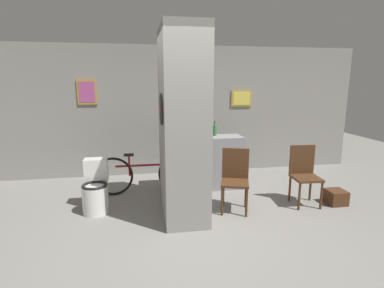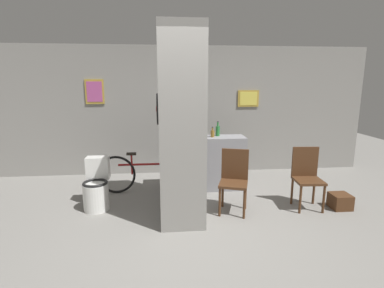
% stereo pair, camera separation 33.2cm
% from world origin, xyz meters
% --- Properties ---
extents(ground_plane, '(14.00, 14.00, 0.00)m').
position_xyz_m(ground_plane, '(0.00, 0.00, 0.00)').
color(ground_plane, gray).
extents(wall_back, '(8.00, 0.09, 2.60)m').
position_xyz_m(wall_back, '(-0.00, 2.63, 1.30)').
color(wall_back, gray).
rests_on(wall_back, ground_plane).
extents(pillar_center, '(0.62, 1.13, 2.60)m').
position_xyz_m(pillar_center, '(-0.03, 0.56, 1.30)').
color(pillar_center, gray).
rests_on(pillar_center, ground_plane).
extents(counter_shelf, '(1.40, 0.44, 0.94)m').
position_xyz_m(counter_shelf, '(0.46, 1.57, 0.47)').
color(counter_shelf, gray).
rests_on(counter_shelf, ground_plane).
extents(toilet, '(0.38, 0.54, 0.76)m').
position_xyz_m(toilet, '(-1.29, 0.87, 0.32)').
color(toilet, white).
rests_on(toilet, ground_plane).
extents(chair_near_pillar, '(0.50, 0.50, 0.92)m').
position_xyz_m(chair_near_pillar, '(0.75, 0.59, 0.51)').
color(chair_near_pillar, '#4C2D19').
rests_on(chair_near_pillar, ground_plane).
extents(chair_by_doorway, '(0.43, 0.43, 0.92)m').
position_xyz_m(chair_by_doorway, '(1.88, 0.62, 0.51)').
color(chair_by_doorway, '#4C2D19').
rests_on(chair_by_doorway, ground_plane).
extents(bicycle, '(1.75, 0.42, 0.71)m').
position_xyz_m(bicycle, '(-0.55, 1.48, 0.35)').
color(bicycle, black).
rests_on(bicycle, ground_plane).
extents(bottle_tall, '(0.07, 0.07, 0.27)m').
position_xyz_m(bottle_tall, '(0.69, 1.65, 1.04)').
color(bottle_tall, '#267233').
rests_on(bottle_tall, counter_shelf).
extents(bottle_short, '(0.07, 0.07, 0.19)m').
position_xyz_m(bottle_short, '(0.58, 1.54, 1.01)').
color(bottle_short, olive).
rests_on(bottle_short, counter_shelf).
extents(floor_crate, '(0.28, 0.28, 0.22)m').
position_xyz_m(floor_crate, '(2.39, 0.50, 0.11)').
color(floor_crate, '#4C2D19').
rests_on(floor_crate, ground_plane).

